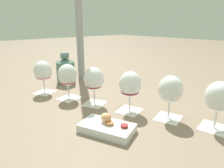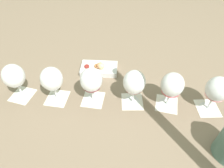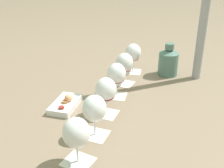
{
  "view_description": "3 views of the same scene",
  "coord_description": "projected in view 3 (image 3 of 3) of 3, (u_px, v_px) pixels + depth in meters",
  "views": [
    {
      "loc": [
        0.59,
        -0.54,
        0.35
      ],
      "look_at": [
        0.0,
        0.0,
        0.1
      ],
      "focal_mm": 32.0,
      "sensor_mm": 36.0,
      "label": 1
    },
    {
      "loc": [
        -0.24,
        0.5,
        0.66
      ],
      "look_at": [
        0.0,
        0.0,
        0.1
      ],
      "focal_mm": 32.0,
      "sensor_mm": 36.0,
      "label": 2
    },
    {
      "loc": [
        0.89,
        0.67,
        0.63
      ],
      "look_at": [
        0.0,
        0.0,
        0.1
      ],
      "focal_mm": 45.0,
      "sensor_mm": 36.0,
      "label": 3
    }
  ],
  "objects": [
    {
      "name": "wine_glass_4",
      "position": [
        94.0,
        110.0,
        1.02
      ],
      "size": [
        0.09,
        0.09,
        0.17
      ],
      "color": "white",
      "rests_on": "tasting_card_4"
    },
    {
      "name": "wine_glass_0",
      "position": [
        133.0,
        54.0,
        1.57
      ],
      "size": [
        0.09,
        0.09,
        0.17
      ],
      "color": "white",
      "rests_on": "tasting_card_0"
    },
    {
      "name": "ceramic_vase",
      "position": [
        168.0,
        61.0,
        1.55
      ],
      "size": [
        0.11,
        0.11,
        0.18
      ],
      "color": "#4C7066",
      "rests_on": "ground_plane"
    },
    {
      "name": "tasting_card_2",
      "position": [
        116.0,
        96.0,
        1.35
      ],
      "size": [
        0.12,
        0.12,
        0.0
      ],
      "color": "silver",
      "rests_on": "ground_plane"
    },
    {
      "name": "wine_glass_5",
      "position": [
        76.0,
        135.0,
        0.88
      ],
      "size": [
        0.09,
        0.09,
        0.17
      ],
      "color": "white",
      "rests_on": "tasting_card_5"
    },
    {
      "name": "wine_glass_2",
      "position": [
        116.0,
        75.0,
        1.3
      ],
      "size": [
        0.09,
        0.09,
        0.17
      ],
      "color": "white",
      "rests_on": "tasting_card_2"
    },
    {
      "name": "tasting_card_5",
      "position": [
        78.0,
        161.0,
        0.93
      ],
      "size": [
        0.1,
        0.11,
        0.0
      ],
      "color": "silver",
      "rests_on": "ground_plane"
    },
    {
      "name": "ground_plane",
      "position": [
        112.0,
        105.0,
        1.27
      ],
      "size": [
        8.0,
        8.0,
        0.0
      ],
      "primitive_type": "plane",
      "color": "#7F6B56"
    },
    {
      "name": "tasting_card_3",
      "position": [
        106.0,
        113.0,
        1.2
      ],
      "size": [
        0.11,
        0.12,
        0.0
      ],
      "color": "silver",
      "rests_on": "ground_plane"
    },
    {
      "name": "wine_glass_1",
      "position": [
        124.0,
        64.0,
        1.43
      ],
      "size": [
        0.09,
        0.09,
        0.17
      ],
      "color": "white",
      "rests_on": "tasting_card_1"
    },
    {
      "name": "snack_dish",
      "position": [
        66.0,
        104.0,
        1.25
      ],
      "size": [
        0.2,
        0.16,
        0.06
      ],
      "color": "silver",
      "rests_on": "ground_plane"
    },
    {
      "name": "tasting_card_0",
      "position": [
        133.0,
        72.0,
        1.62
      ],
      "size": [
        0.12,
        0.13,
        0.0
      ],
      "color": "silver",
      "rests_on": "ground_plane"
    },
    {
      "name": "tasting_card_1",
      "position": [
        124.0,
        83.0,
        1.48
      ],
      "size": [
        0.11,
        0.11,
        0.0
      ],
      "color": "silver",
      "rests_on": "ground_plane"
    },
    {
      "name": "wine_glass_3",
      "position": [
        106.0,
        91.0,
        1.16
      ],
      "size": [
        0.09,
        0.09,
        0.17
      ],
      "color": "white",
      "rests_on": "tasting_card_3"
    },
    {
      "name": "tasting_card_4",
      "position": [
        95.0,
        135.0,
        1.06
      ],
      "size": [
        0.11,
        0.12,
        0.0
      ],
      "color": "silver",
      "rests_on": "ground_plane"
    }
  ]
}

